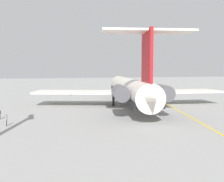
% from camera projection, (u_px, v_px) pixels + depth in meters
% --- Properties ---
extents(ground, '(392.44, 392.44, 0.00)m').
position_uv_depth(ground, '(175.00, 105.00, 59.36)').
color(ground, gray).
extents(main_jetliner, '(47.89, 42.74, 14.08)m').
position_uv_depth(main_jetliner, '(130.00, 89.00, 56.93)').
color(main_jetliner, silver).
rests_on(main_jetliner, ground).
extents(ground_crew_near_nose, '(0.27, 0.40, 1.71)m').
position_uv_depth(ground_crew_near_nose, '(0.00, 113.00, 41.67)').
color(ground_crew_near_nose, black).
rests_on(ground_crew_near_nose, ground).
extents(ground_crew_near_tail, '(0.44, 0.28, 1.74)m').
position_uv_depth(ground_crew_near_tail, '(6.00, 118.00, 36.71)').
color(ground_crew_near_tail, black).
rests_on(ground_crew_near_tail, ground).
extents(ground_crew_portside, '(0.28, 0.44, 1.75)m').
position_uv_depth(ground_crew_portside, '(71.00, 92.00, 80.77)').
color(ground_crew_portside, black).
rests_on(ground_crew_portside, ground).
extents(safety_cone_nose, '(0.40, 0.40, 0.55)m').
position_uv_depth(safety_cone_nose, '(69.00, 94.00, 82.96)').
color(safety_cone_nose, '#EA590F').
rests_on(safety_cone_nose, ground).
extents(safety_cone_wingtip, '(0.40, 0.40, 0.55)m').
position_uv_depth(safety_cone_wingtip, '(61.00, 94.00, 81.70)').
color(safety_cone_wingtip, '#EA590F').
rests_on(safety_cone_wingtip, ground).
extents(safety_cone_tail, '(0.40, 0.40, 0.55)m').
position_uv_depth(safety_cone_tail, '(52.00, 94.00, 82.53)').
color(safety_cone_tail, '#EA590F').
rests_on(safety_cone_tail, ground).
extents(taxiway_centreline, '(103.70, 30.40, 0.01)m').
position_uv_depth(taxiway_centreline, '(166.00, 103.00, 61.45)').
color(taxiway_centreline, gold).
rests_on(taxiway_centreline, ground).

